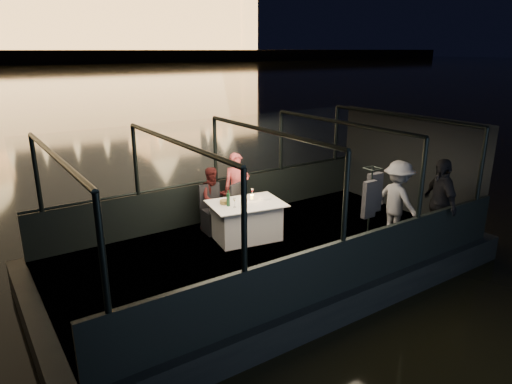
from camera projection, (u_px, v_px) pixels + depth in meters
boat_hull at (267, 272)px, 9.00m from camera, size 8.60×4.40×1.00m
boat_deck at (267, 250)px, 8.86m from camera, size 8.00×4.00×0.04m
gunwale_port at (217, 200)px, 10.30m from camera, size 8.00×0.08×0.90m
gunwale_starboard at (341, 266)px, 7.14m from camera, size 8.00×0.08×0.90m
cabin_glass_port at (215, 150)px, 9.96m from camera, size 8.00×0.02×1.40m
cabin_glass_starboard at (346, 197)px, 6.79m from camera, size 8.00×0.02×1.40m
cabin_roof_glass at (268, 131)px, 8.17m from camera, size 8.00×4.00×0.02m
end_wall_fore at (35, 240)px, 6.38m from camera, size 0.02×4.00×2.30m
end_wall_aft at (407, 164)px, 10.64m from camera, size 0.02×4.00×2.30m
canopy_ribs at (268, 192)px, 8.51m from camera, size 8.00×4.00×2.30m
dining_table_central at (246, 221)px, 9.22m from camera, size 1.60×1.28×0.77m
chair_port_left at (215, 212)px, 9.54m from camera, size 0.50×0.50×0.99m
chair_port_right at (242, 209)px, 9.69m from camera, size 0.59×0.59×0.97m
coat_stand at (369, 211)px, 8.27m from camera, size 0.59×0.54×1.74m
person_woman_coral at (237, 190)px, 10.01m from camera, size 0.65×0.53×1.57m
person_man_maroon at (213, 195)px, 9.68m from camera, size 0.67×0.53×1.34m
passenger_stripe at (398, 199)px, 9.09m from camera, size 0.65×1.09×1.63m
passenger_dark at (439, 205)px, 8.73m from camera, size 0.84×1.13×1.77m
wine_bottle at (228, 199)px, 8.89m from camera, size 0.08×0.08×0.32m
bread_basket at (224, 202)px, 9.04m from camera, size 0.24×0.24×0.08m
amber_candle at (252, 197)px, 9.35m from camera, size 0.06×0.06×0.08m
plate_near at (266, 199)px, 9.36m from camera, size 0.24×0.24×0.01m
plate_far at (224, 202)px, 9.14m from camera, size 0.25×0.25×0.01m
wine_glass_white at (235, 203)px, 8.83m from camera, size 0.08×0.08×0.20m
wine_glass_red at (252, 193)px, 9.46m from camera, size 0.07×0.07×0.18m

